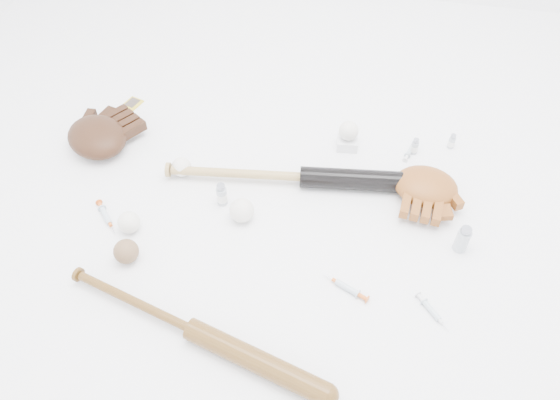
% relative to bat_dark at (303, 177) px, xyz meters
% --- Properties ---
extents(bat_dark, '(0.99, 0.19, 0.07)m').
position_rel_bat_dark_xyz_m(bat_dark, '(0.00, 0.00, 0.00)').
color(bat_dark, black).
rests_on(bat_dark, ground).
extents(bat_wood, '(0.83, 0.28, 0.06)m').
position_rel_bat_dark_xyz_m(bat_wood, '(-0.20, -0.61, -0.01)').
color(bat_wood, brown).
rests_on(bat_wood, ground).
extents(glove_dark, '(0.39, 0.39, 0.10)m').
position_rel_bat_dark_xyz_m(glove_dark, '(-0.75, 0.04, 0.01)').
color(glove_dark, black).
rests_on(glove_dark, ground).
extents(glove_tan, '(0.28, 0.28, 0.09)m').
position_rel_bat_dark_xyz_m(glove_tan, '(0.40, 0.03, 0.01)').
color(glove_tan, brown).
rests_on(glove_tan, ground).
extents(trading_card, '(0.08, 0.10, 0.00)m').
position_rel_bat_dark_xyz_m(trading_card, '(-0.73, 0.29, -0.03)').
color(trading_card, gold).
rests_on(trading_card, ground).
extents(pedestal, '(0.08, 0.08, 0.04)m').
position_rel_bat_dark_xyz_m(pedestal, '(0.12, 0.22, -0.02)').
color(pedestal, white).
rests_on(pedestal, ground).
extents(baseball_on_pedestal, '(0.07, 0.07, 0.07)m').
position_rel_bat_dark_xyz_m(baseball_on_pedestal, '(0.12, 0.22, 0.04)').
color(baseball_on_pedestal, white).
rests_on(baseball_on_pedestal, pedestal).
extents(baseball_left, '(0.07, 0.07, 0.07)m').
position_rel_bat_dark_xyz_m(baseball_left, '(-0.50, -0.30, -0.00)').
color(baseball_left, white).
rests_on(baseball_left, ground).
extents(baseball_upper, '(0.07, 0.07, 0.07)m').
position_rel_bat_dark_xyz_m(baseball_upper, '(-0.42, -0.03, -0.00)').
color(baseball_upper, white).
rests_on(baseball_upper, ground).
extents(baseball_mid, '(0.08, 0.08, 0.08)m').
position_rel_bat_dark_xyz_m(baseball_mid, '(-0.17, -0.19, 0.00)').
color(baseball_mid, white).
rests_on(baseball_mid, ground).
extents(baseball_aged, '(0.08, 0.08, 0.08)m').
position_rel_bat_dark_xyz_m(baseball_aged, '(-0.47, -0.41, 0.00)').
color(baseball_aged, brown).
rests_on(baseball_aged, ground).
extents(syringe_0, '(0.13, 0.14, 0.02)m').
position_rel_bat_dark_xyz_m(syringe_0, '(-0.60, -0.27, -0.03)').
color(syringe_0, '#ADBCC6').
rests_on(syringe_0, ground).
extents(syringe_1, '(0.16, 0.09, 0.02)m').
position_rel_bat_dark_xyz_m(syringe_1, '(0.20, -0.39, -0.03)').
color(syringe_1, '#ADBCC6').
rests_on(syringe_1, ground).
extents(syringe_2, '(0.06, 0.14, 0.02)m').
position_rel_bat_dark_xyz_m(syringe_2, '(0.35, 0.23, -0.03)').
color(syringe_2, '#ADBCC6').
rests_on(syringe_2, ground).
extents(syringe_3, '(0.12, 0.13, 0.02)m').
position_rel_bat_dark_xyz_m(syringe_3, '(0.44, -0.41, -0.03)').
color(syringe_3, '#ADBCC6').
rests_on(syringe_3, ground).
extents(vial_0, '(0.02, 0.02, 0.07)m').
position_rel_bat_dark_xyz_m(vial_0, '(0.36, 0.23, -0.00)').
color(vial_0, '#A9B2B9').
rests_on(vial_0, ground).
extents(vial_1, '(0.02, 0.02, 0.06)m').
position_rel_bat_dark_xyz_m(vial_1, '(0.49, 0.29, -0.01)').
color(vial_1, '#A9B2B9').
rests_on(vial_1, ground).
extents(vial_2, '(0.03, 0.03, 0.09)m').
position_rel_bat_dark_xyz_m(vial_2, '(-0.25, -0.14, 0.01)').
color(vial_2, '#A9B2B9').
rests_on(vial_2, ground).
extents(vial_3, '(0.04, 0.04, 0.10)m').
position_rel_bat_dark_xyz_m(vial_3, '(0.52, -0.17, 0.01)').
color(vial_3, '#A9B2B9').
rests_on(vial_3, ground).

